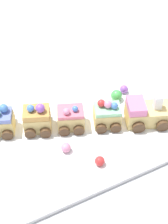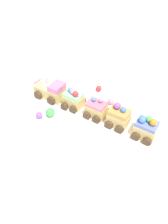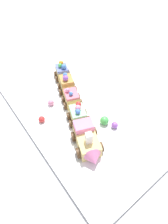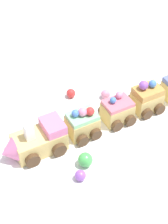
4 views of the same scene
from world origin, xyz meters
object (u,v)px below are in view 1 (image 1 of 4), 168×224
gumball_green (116,95)px  gumball_red (100,161)px  cake_train_locomotive (152,113)px  gumball_pink (66,147)px  gumball_purple (124,89)px  cake_car_caramel (37,119)px  cake_car_mint (107,115)px  cake_car_blueberry (0,121)px  cake_car_strawberry (71,118)px

gumball_green → gumball_red: bearing=-129.8°
cake_train_locomotive → gumball_pink: 0.23m
gumball_green → gumball_red: size_ratio=1.37×
cake_train_locomotive → gumball_green: bearing=131.8°
gumball_purple → gumball_green: (-0.03, -0.02, 0.00)m
gumball_pink → gumball_green: gumball_green is taller
cake_car_caramel → gumball_red: bearing=-41.4°
cake_car_caramel → gumball_green: (0.22, 0.00, -0.02)m
cake_car_mint → cake_car_caramel: size_ratio=1.00×
cake_car_blueberry → cake_car_strawberry: bearing=-0.1°
cake_car_strawberry → gumball_red: cake_car_strawberry is taller
gumball_pink → gumball_red: size_ratio=1.04×
gumball_purple → gumball_green: 0.04m
cake_car_caramel → gumball_green: bearing=21.8°
cake_car_mint → gumball_red: (-0.07, -0.10, -0.02)m
gumball_red → gumball_pink: bearing=128.2°
gumball_pink → gumball_green: (0.19, 0.10, 0.00)m
cake_car_strawberry → gumball_red: bearing=-64.8°
cake_car_caramel → gumball_red: (0.08, -0.16, -0.02)m
cake_car_strawberry → cake_train_locomotive: bearing=0.1°
gumball_purple → gumball_green: bearing=-154.0°
cake_car_mint → cake_car_caramel: (-0.16, 0.06, 0.00)m
cake_train_locomotive → cake_car_blueberry: cake_train_locomotive is taller
cake_car_mint → gumball_red: bearing=-105.0°
gumball_pink → gumball_red: same height
gumball_pink → gumball_purple: (0.22, 0.11, -0.00)m
cake_train_locomotive → gumball_red: (-0.18, -0.06, -0.02)m
cake_train_locomotive → gumball_red: cake_train_locomotive is taller
cake_train_locomotive → cake_car_mint: cake_train_locomotive is taller
cake_train_locomotive → cake_car_strawberry: (-0.19, 0.07, -0.00)m
cake_train_locomotive → cake_car_strawberry: size_ratio=1.69×
cake_train_locomotive → cake_car_strawberry: bearing=-179.9°
cake_car_blueberry → gumball_green: 0.30m
gumball_pink → gumball_purple: 0.25m
cake_car_mint → gumball_green: bearing=65.6°
cake_car_mint → gumball_red: cake_car_mint is taller
cake_car_mint → cake_car_strawberry: bearing=-179.7°
cake_car_strawberry → gumball_pink: (-0.04, -0.07, -0.01)m
cake_car_blueberry → gumball_pink: size_ratio=3.74×
gumball_pink → gumball_red: bearing=-51.8°
cake_car_mint → cake_car_strawberry: 0.09m
cake_car_caramel → gumball_red: 0.18m
cake_car_blueberry → cake_train_locomotive: bearing=-0.0°
cake_car_mint → cake_car_caramel: bearing=-179.9°
cake_train_locomotive → gumball_red: 0.19m
cake_car_blueberry → gumball_green: size_ratio=2.86×
cake_train_locomotive → gumball_pink: size_ratio=6.34×
gumball_purple → cake_train_locomotive: bearing=-87.1°
gumball_green → gumball_pink: bearing=-152.5°
cake_car_strawberry → gumball_pink: bearing=-101.7°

